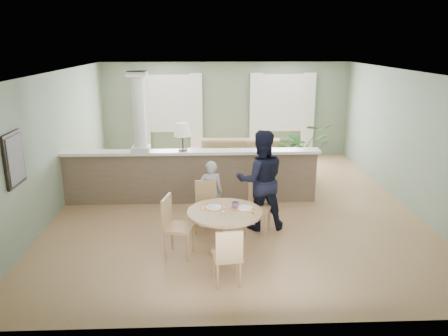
{
  "coord_description": "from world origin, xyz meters",
  "views": [
    {
      "loc": [
        -0.57,
        -8.46,
        3.26
      ],
      "look_at": [
        -0.26,
        -1.0,
        1.08
      ],
      "focal_mm": 35.0,
      "sensor_mm": 36.0,
      "label": 1
    }
  ],
  "objects_px": {
    "chair_side": "(174,224)",
    "man_person": "(261,180)",
    "chair_near": "(228,254)",
    "dining_table": "(225,219)",
    "chair_far_man": "(259,202)",
    "houseplant": "(301,152)",
    "sofa": "(245,159)",
    "chair_far_boy": "(206,204)",
    "child_person": "(211,193)"
  },
  "relations": [
    {
      "from": "chair_far_man",
      "to": "chair_side",
      "type": "bearing_deg",
      "value": -130.28
    },
    {
      "from": "chair_far_boy",
      "to": "dining_table",
      "type": "bearing_deg",
      "value": -69.32
    },
    {
      "from": "child_person",
      "to": "sofa",
      "type": "bearing_deg",
      "value": -109.9
    },
    {
      "from": "man_person",
      "to": "sofa",
      "type": "bearing_deg",
      "value": -94.14
    },
    {
      "from": "dining_table",
      "to": "chair_side",
      "type": "height_order",
      "value": "chair_side"
    },
    {
      "from": "chair_near",
      "to": "dining_table",
      "type": "bearing_deg",
      "value": -97.98
    },
    {
      "from": "houseplant",
      "to": "chair_far_man",
      "type": "xyz_separation_m",
      "value": [
        -1.34,
        -2.82,
        -0.19
      ]
    },
    {
      "from": "man_person",
      "to": "chair_far_man",
      "type": "bearing_deg",
      "value": 69.81
    },
    {
      "from": "sofa",
      "to": "houseplant",
      "type": "xyz_separation_m",
      "value": [
        1.28,
        -0.58,
        0.3
      ]
    },
    {
      "from": "dining_table",
      "to": "chair_side",
      "type": "relative_size",
      "value": 1.22
    },
    {
      "from": "child_person",
      "to": "houseplant",
      "type": "bearing_deg",
      "value": -135.15
    },
    {
      "from": "dining_table",
      "to": "chair_far_boy",
      "type": "bearing_deg",
      "value": 108.44
    },
    {
      "from": "chair_side",
      "to": "child_person",
      "type": "height_order",
      "value": "child_person"
    },
    {
      "from": "chair_near",
      "to": "child_person",
      "type": "bearing_deg",
      "value": -92.19
    },
    {
      "from": "chair_far_man",
      "to": "chair_near",
      "type": "relative_size",
      "value": 1.15
    },
    {
      "from": "dining_table",
      "to": "chair_far_man",
      "type": "bearing_deg",
      "value": 52.16
    },
    {
      "from": "dining_table",
      "to": "chair_far_man",
      "type": "distance_m",
      "value": 1.02
    },
    {
      "from": "chair_side",
      "to": "man_person",
      "type": "bearing_deg",
      "value": -42.64
    },
    {
      "from": "chair_far_boy",
      "to": "man_person",
      "type": "bearing_deg",
      "value": 4.58
    },
    {
      "from": "sofa",
      "to": "houseplant",
      "type": "relative_size",
      "value": 1.99
    },
    {
      "from": "houseplant",
      "to": "chair_far_boy",
      "type": "xyz_separation_m",
      "value": [
        -2.27,
        -2.7,
        -0.24
      ]
    },
    {
      "from": "chair_far_boy",
      "to": "chair_side",
      "type": "bearing_deg",
      "value": -114.35
    },
    {
      "from": "chair_far_boy",
      "to": "child_person",
      "type": "bearing_deg",
      "value": 71.44
    },
    {
      "from": "chair_near",
      "to": "child_person",
      "type": "distance_m",
      "value": 2.17
    },
    {
      "from": "sofa",
      "to": "dining_table",
      "type": "xyz_separation_m",
      "value": [
        -0.68,
        -4.21,
        0.15
      ]
    },
    {
      "from": "dining_table",
      "to": "child_person",
      "type": "xyz_separation_m",
      "value": [
        -0.21,
        1.18,
        0.03
      ]
    },
    {
      "from": "houseplant",
      "to": "chair_near",
      "type": "relative_size",
      "value": 1.7
    },
    {
      "from": "chair_far_man",
      "to": "chair_near",
      "type": "bearing_deg",
      "value": -90.72
    },
    {
      "from": "chair_far_boy",
      "to": "chair_side",
      "type": "relative_size",
      "value": 0.91
    },
    {
      "from": "child_person",
      "to": "chair_near",
      "type": "bearing_deg",
      "value": 91.83
    },
    {
      "from": "houseplant",
      "to": "child_person",
      "type": "height_order",
      "value": "houseplant"
    },
    {
      "from": "houseplant",
      "to": "chair_side",
      "type": "bearing_deg",
      "value": -126.87
    },
    {
      "from": "sofa",
      "to": "chair_far_man",
      "type": "relative_size",
      "value": 2.95
    },
    {
      "from": "child_person",
      "to": "man_person",
      "type": "height_order",
      "value": "man_person"
    },
    {
      "from": "houseplant",
      "to": "sofa",
      "type": "bearing_deg",
      "value": 155.6
    },
    {
      "from": "sofa",
      "to": "man_person",
      "type": "height_order",
      "value": "man_person"
    },
    {
      "from": "houseplant",
      "to": "chair_near",
      "type": "height_order",
      "value": "houseplant"
    },
    {
      "from": "chair_far_boy",
      "to": "chair_far_man",
      "type": "distance_m",
      "value": 0.94
    },
    {
      "from": "chair_far_man",
      "to": "man_person",
      "type": "distance_m",
      "value": 0.39
    },
    {
      "from": "sofa",
      "to": "man_person",
      "type": "xyz_separation_m",
      "value": [
        -0.01,
        -3.25,
        0.48
      ]
    },
    {
      "from": "houseplant",
      "to": "dining_table",
      "type": "relative_size",
      "value": 1.23
    },
    {
      "from": "sofa",
      "to": "chair_far_boy",
      "type": "bearing_deg",
      "value": -103.74
    },
    {
      "from": "chair_side",
      "to": "child_person",
      "type": "bearing_deg",
      "value": -12.65
    },
    {
      "from": "chair_near",
      "to": "man_person",
      "type": "height_order",
      "value": "man_person"
    },
    {
      "from": "chair_side",
      "to": "man_person",
      "type": "distance_m",
      "value": 1.81
    },
    {
      "from": "sofa",
      "to": "child_person",
      "type": "relative_size",
      "value": 2.4
    },
    {
      "from": "sofa",
      "to": "chair_near",
      "type": "distance_m",
      "value": 5.23
    },
    {
      "from": "houseplant",
      "to": "chair_side",
      "type": "distance_m",
      "value": 4.59
    },
    {
      "from": "houseplant",
      "to": "child_person",
      "type": "distance_m",
      "value": 3.28
    },
    {
      "from": "dining_table",
      "to": "chair_far_boy",
      "type": "xyz_separation_m",
      "value": [
        -0.31,
        0.92,
        -0.08
      ]
    }
  ]
}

